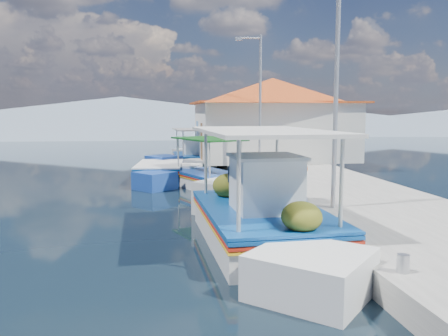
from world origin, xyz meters
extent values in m
plane|color=black|center=(0.00, 0.00, 0.00)|extent=(160.00, 160.00, 0.00)
cube|color=#A8A59D|center=(5.90, 6.00, 0.25)|extent=(5.00, 44.00, 0.50)
cylinder|color=#A5A8AD|center=(3.80, -3.00, 0.65)|extent=(0.20, 0.20, 0.30)
cylinder|color=#A5A8AD|center=(3.80, 2.00, 0.65)|extent=(0.20, 0.20, 0.30)
cylinder|color=#A5A8AD|center=(3.80, 8.00, 0.65)|extent=(0.20, 0.20, 0.30)
cylinder|color=#A5A8AD|center=(3.80, 14.00, 0.65)|extent=(0.20, 0.20, 0.30)
cube|color=white|center=(2.31, 0.64, 0.25)|extent=(2.70, 5.05, 1.08)
cube|color=white|center=(2.44, 3.92, 0.39)|extent=(2.55, 2.55, 1.20)
cube|color=white|center=(2.19, -2.53, 0.25)|extent=(2.48, 2.48, 1.03)
cube|color=#0B458F|center=(2.31, 0.64, 0.75)|extent=(2.79, 5.20, 0.07)
cube|color=red|center=(2.31, 0.64, 0.66)|extent=(2.79, 5.20, 0.06)
cube|color=yellow|center=(2.31, 0.64, 0.58)|extent=(2.79, 5.20, 0.05)
cube|color=#0B458F|center=(2.31, 0.64, 0.83)|extent=(2.81, 5.15, 0.06)
cube|color=brown|center=(2.31, 0.64, 0.80)|extent=(2.50, 4.94, 0.06)
cube|color=white|center=(2.30, 0.30, 1.43)|extent=(1.44, 1.54, 1.26)
cube|color=silver|center=(2.30, 0.30, 2.08)|extent=(1.57, 1.66, 0.07)
cylinder|color=beige|center=(1.39, 2.76, 1.71)|extent=(0.08, 0.08, 1.83)
cylinder|color=beige|center=(3.40, 2.68, 1.71)|extent=(0.08, 0.08, 1.83)
cylinder|color=beige|center=(1.23, -1.39, 1.71)|extent=(0.08, 0.08, 1.83)
cylinder|color=beige|center=(3.23, -1.47, 1.71)|extent=(0.08, 0.08, 1.83)
cube|color=silver|center=(2.31, 0.64, 2.62)|extent=(2.83, 5.05, 0.08)
ellipsoid|color=#3E4512|center=(1.92, 2.26, 1.12)|extent=(0.87, 0.95, 0.65)
ellipsoid|color=#3E4512|center=(2.74, 2.80, 1.07)|extent=(0.73, 0.80, 0.55)
ellipsoid|color=#3E4512|center=(2.46, -1.42, 1.09)|extent=(0.78, 0.85, 0.58)
sphere|color=#DF5207|center=(3.48, 1.28, 1.65)|extent=(0.46, 0.46, 0.46)
cube|color=white|center=(1.95, 8.59, 0.19)|extent=(2.84, 3.65, 0.82)
cube|color=white|center=(2.78, 10.60, 0.30)|extent=(1.63, 1.63, 0.91)
cube|color=white|center=(1.15, 6.65, 0.19)|extent=(1.59, 1.59, 0.78)
cube|color=#0B458F|center=(1.95, 8.59, 0.57)|extent=(2.92, 3.76, 0.05)
cube|color=red|center=(1.95, 8.59, 0.50)|extent=(2.92, 3.76, 0.04)
cube|color=yellow|center=(1.95, 8.59, 0.44)|extent=(2.92, 3.76, 0.03)
cube|color=#194098|center=(1.95, 8.59, 0.63)|extent=(2.93, 3.73, 0.04)
cube|color=brown|center=(1.95, 8.59, 0.61)|extent=(2.68, 3.53, 0.04)
cylinder|color=beige|center=(1.83, 10.11, 1.30)|extent=(0.06, 0.06, 1.39)
cylinder|color=beige|center=(3.11, 9.58, 1.30)|extent=(0.06, 0.06, 1.39)
cylinder|color=beige|center=(0.79, 7.61, 1.30)|extent=(0.06, 0.06, 1.39)
cylinder|color=beige|center=(2.08, 7.08, 1.30)|extent=(0.06, 0.06, 1.39)
cube|color=#0D4513|center=(1.95, 8.59, 2.00)|extent=(2.92, 3.68, 0.06)
cube|color=#194098|center=(0.02, 10.93, 0.23)|extent=(2.21, 3.73, 1.00)
cube|color=#194098|center=(-0.21, 13.31, 0.36)|extent=(1.91, 1.91, 1.10)
cube|color=#194098|center=(0.23, 8.63, 0.23)|extent=(1.86, 1.86, 0.94)
cube|color=#0B458F|center=(0.02, 10.93, 0.69)|extent=(2.28, 3.85, 0.06)
cube|color=red|center=(0.02, 10.93, 0.61)|extent=(2.28, 3.85, 0.05)
cube|color=yellow|center=(0.02, 10.93, 0.53)|extent=(2.28, 3.85, 0.04)
cube|color=white|center=(0.02, 10.93, 0.76)|extent=(2.29, 3.81, 0.05)
cube|color=brown|center=(0.02, 10.93, 0.73)|extent=(2.06, 3.65, 0.05)
cube|color=white|center=(1.95, 16.60, 0.20)|extent=(2.13, 3.75, 0.86)
cube|color=white|center=(2.12, 19.02, 0.31)|extent=(1.92, 1.92, 0.95)
cube|color=white|center=(1.80, 14.26, 0.20)|extent=(1.87, 1.87, 0.81)
cube|color=#0B458F|center=(1.95, 16.60, 0.59)|extent=(2.20, 3.86, 0.05)
cube|color=red|center=(1.95, 16.60, 0.52)|extent=(2.20, 3.86, 0.05)
cube|color=yellow|center=(1.95, 16.60, 0.46)|extent=(2.20, 3.86, 0.04)
cube|color=#0B458F|center=(1.95, 16.60, 0.66)|extent=(2.21, 3.83, 0.05)
cube|color=brown|center=(1.95, 16.60, 0.63)|extent=(1.98, 3.67, 0.05)
cube|color=white|center=(1.94, 16.33, 1.13)|extent=(1.12, 1.24, 0.99)
cube|color=silver|center=(1.94, 16.33, 1.64)|extent=(1.22, 1.34, 0.05)
cylinder|color=beige|center=(1.30, 18.17, 1.35)|extent=(0.06, 0.06, 1.44)
cylinder|color=beige|center=(2.81, 18.07, 1.35)|extent=(0.06, 0.06, 1.44)
cylinder|color=beige|center=(1.10, 15.13, 1.35)|extent=(0.06, 0.06, 1.44)
cylinder|color=beige|center=(2.61, 15.03, 1.35)|extent=(0.06, 0.06, 1.44)
cube|color=silver|center=(1.95, 16.60, 2.07)|extent=(2.23, 3.76, 0.06)
cube|color=silver|center=(6.20, 15.00, 2.00)|extent=(8.00, 6.00, 3.00)
cube|color=#C94D1C|center=(6.20, 15.00, 3.55)|extent=(8.64, 6.48, 0.10)
pyramid|color=#C94D1C|center=(6.20, 15.00, 4.20)|extent=(10.49, 10.49, 1.40)
cube|color=brown|center=(2.22, 14.00, 1.50)|extent=(0.06, 1.00, 2.00)
cube|color=#0B458F|center=(2.22, 16.50, 2.10)|extent=(0.06, 1.20, 0.90)
cylinder|color=#A5A8AD|center=(4.60, 2.00, 3.50)|extent=(0.12, 0.12, 6.00)
cylinder|color=#A5A8AD|center=(4.60, 11.00, 3.50)|extent=(0.12, 0.12, 6.00)
cylinder|color=#A5A8AD|center=(4.10, 11.00, 6.35)|extent=(1.00, 0.08, 0.08)
cube|color=#A5A8AD|center=(3.60, 11.00, 6.30)|extent=(0.30, 0.14, 0.14)
cone|color=slate|center=(-5.00, 56.00, 2.45)|extent=(96.00, 96.00, 5.50)
cone|color=slate|center=(25.00, 56.00, 1.60)|extent=(76.80, 76.80, 3.80)
camera|label=1|loc=(-0.07, -9.61, 3.06)|focal=36.76mm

